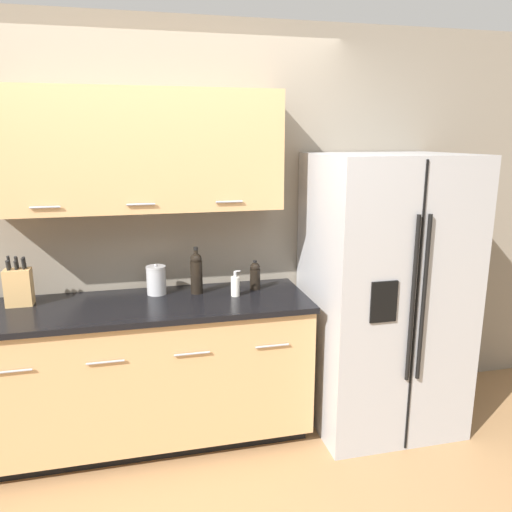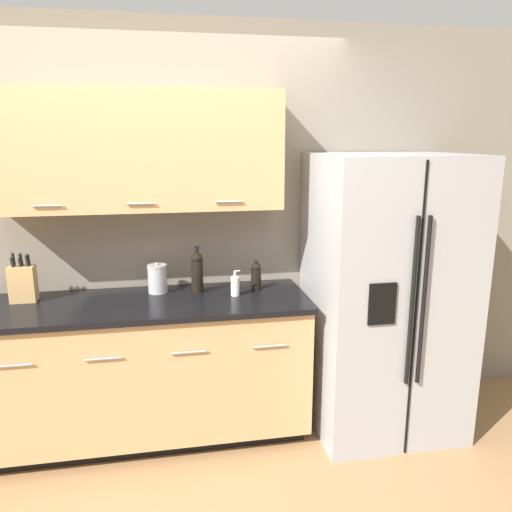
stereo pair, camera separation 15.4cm
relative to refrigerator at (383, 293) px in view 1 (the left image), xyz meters
The scene contains 8 objects.
wall_back 1.60m from the refrigerator, 164.94° to the left, with size 10.00×0.39×2.60m.
counter_unit 1.57m from the refrigerator, behind, with size 1.96×0.64×0.92m.
refrigerator is the anchor object (origin of this frame).
knife_block 2.24m from the refrigerator, behind, with size 0.15×0.10×0.30m.
wine_bottle 1.22m from the refrigerator, behind, with size 0.08×0.08×0.30m.
soap_dispenser 0.97m from the refrigerator, behind, with size 0.06×0.05×0.16m.
oil_bottle 0.84m from the refrigerator, 165.76° to the left, with size 0.07×0.07×0.19m.
steel_canister 1.46m from the refrigerator, behind, with size 0.12×0.12×0.20m.
Camera 1 is at (-0.08, -2.15, 1.88)m, focal length 35.00 mm.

